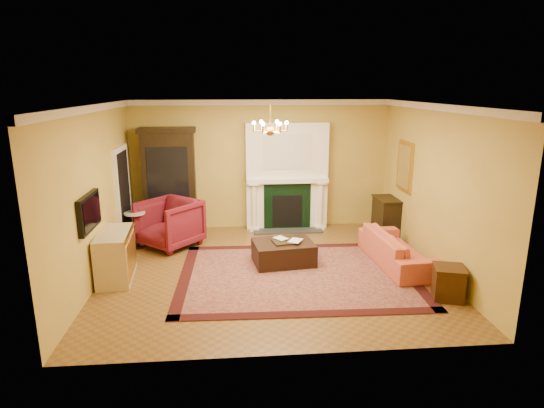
{
  "coord_description": "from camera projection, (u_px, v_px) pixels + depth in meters",
  "views": [
    {
      "loc": [
        -0.65,
        -7.79,
        3.29
      ],
      "look_at": [
        0.06,
        0.3,
        1.18
      ],
      "focal_mm": 30.0,
      "sensor_mm": 36.0,
      "label": 1
    }
  ],
  "objects": [
    {
      "name": "wingback_armchair",
      "position": [
        169.0,
        221.0,
        9.51
      ],
      "size": [
        1.47,
        1.46,
        1.1
      ],
      "primitive_type": "imported",
      "rotation": [
        0.0,
        0.0,
        -0.71
      ],
      "color": "maroon",
      "rests_on": "floor"
    },
    {
      "name": "wall_front",
      "position": [
        290.0,
        243.0,
        5.36
      ],
      "size": [
        6.0,
        0.02,
        3.0
      ],
      "primitive_type": "cube",
      "color": "gold",
      "rests_on": "floor"
    },
    {
      "name": "wall_back",
      "position": [
        261.0,
        165.0,
        10.68
      ],
      "size": [
        6.0,
        0.02,
        3.0
      ],
      "primitive_type": "cube",
      "color": "gold",
      "rests_on": "floor"
    },
    {
      "name": "ceiling",
      "position": [
        270.0,
        104.0,
        7.64
      ],
      "size": [
        6.0,
        5.5,
        0.02
      ],
      "primitive_type": "cube",
      "color": "white",
      "rests_on": "wall_back"
    },
    {
      "name": "tv_panel",
      "position": [
        89.0,
        212.0,
        7.23
      ],
      "size": [
        0.09,
        0.95,
        0.58
      ],
      "color": "black",
      "rests_on": "wall_left"
    },
    {
      "name": "china_cabinet",
      "position": [
        170.0,
        183.0,
        10.33
      ],
      "size": [
        1.17,
        0.56,
        2.31
      ],
      "primitive_type": "cube",
      "rotation": [
        0.0,
        0.0,
        0.03
      ],
      "color": "black",
      "rests_on": "floor"
    },
    {
      "name": "ottoman_tray",
      "position": [
        285.0,
        242.0,
        8.58
      ],
      "size": [
        0.53,
        0.45,
        0.03
      ],
      "primitive_type": "cube",
      "rotation": [
        0.0,
        0.0,
        0.22
      ],
      "color": "black",
      "rests_on": "leather_ottoman"
    },
    {
      "name": "chandelier",
      "position": [
        270.0,
        128.0,
        7.74
      ],
      "size": [
        0.63,
        0.55,
        0.53
      ],
      "color": "gold",
      "rests_on": "ceiling"
    },
    {
      "name": "book_a",
      "position": [
        277.0,
        234.0,
        8.59
      ],
      "size": [
        0.17,
        0.13,
        0.26
      ],
      "primitive_type": "imported",
      "rotation": [
        0.0,
        0.0,
        0.6
      ],
      "color": "gray",
      "rests_on": "ottoman_tray"
    },
    {
      "name": "book_b",
      "position": [
        290.0,
        233.0,
        8.56
      ],
      "size": [
        0.2,
        0.12,
        0.29
      ],
      "primitive_type": "imported",
      "rotation": [
        0.0,
        0.0,
        -0.5
      ],
      "color": "gray",
      "rests_on": "ottoman_tray"
    },
    {
      "name": "wall_right",
      "position": [
        435.0,
        188.0,
        8.27
      ],
      "size": [
        0.02,
        5.5,
        3.0
      ],
      "primitive_type": "cube",
      "color": "gold",
      "rests_on": "floor"
    },
    {
      "name": "oriental_rug",
      "position": [
        297.0,
        275.0,
        8.17
      ],
      "size": [
        4.26,
        3.24,
        0.02
      ],
      "primitive_type": "cube",
      "rotation": [
        0.0,
        0.0,
        -0.03
      ],
      "color": "#440E1A",
      "rests_on": "floor"
    },
    {
      "name": "end_table",
      "position": [
        448.0,
        284.0,
        7.21
      ],
      "size": [
        0.55,
        0.55,
        0.51
      ],
      "primitive_type": "cube",
      "rotation": [
        0.0,
        0.0,
        -0.28
      ],
      "color": "#361B0E",
      "rests_on": "floor"
    },
    {
      "name": "leather_ottoman",
      "position": [
        283.0,
        252.0,
        8.65
      ],
      "size": [
        1.21,
        0.95,
        0.41
      ],
      "primitive_type": "cube",
      "rotation": [
        0.0,
        0.0,
        0.13
      ],
      "color": "black",
      "rests_on": "oriental_rug"
    },
    {
      "name": "coral_sofa",
      "position": [
        398.0,
        244.0,
        8.58
      ],
      "size": [
        0.75,
        2.12,
        0.82
      ],
      "primitive_type": "imported",
      "rotation": [
        0.0,
        0.0,
        1.64
      ],
      "color": "#DD5146",
      "rests_on": "floor"
    },
    {
      "name": "topiary_left",
      "position": [
        261.0,
        168.0,
        10.47
      ],
      "size": [
        0.16,
        0.16,
        0.42
      ],
      "color": "gray",
      "rests_on": "fireplace"
    },
    {
      "name": "topiary_right",
      "position": [
        310.0,
        167.0,
        10.56
      ],
      "size": [
        0.17,
        0.17,
        0.45
      ],
      "color": "gray",
      "rests_on": "fireplace"
    },
    {
      "name": "wall_left",
      "position": [
        95.0,
        194.0,
        7.76
      ],
      "size": [
        0.02,
        5.5,
        3.0
      ],
      "primitive_type": "cube",
      "color": "gold",
      "rests_on": "floor"
    },
    {
      "name": "commode",
      "position": [
        116.0,
        256.0,
        7.93
      ],
      "size": [
        0.63,
        1.18,
        0.85
      ],
      "primitive_type": "cube",
      "rotation": [
        0.0,
        0.0,
        0.08
      ],
      "color": "#C4B390",
      "rests_on": "floor"
    },
    {
      "name": "pedestal_table",
      "position": [
        136.0,
        227.0,
        9.46
      ],
      "size": [
        0.43,
        0.43,
        0.77
      ],
      "color": "black",
      "rests_on": "floor"
    },
    {
      "name": "gilt_mirror",
      "position": [
        405.0,
        167.0,
        9.58
      ],
      "size": [
        0.06,
        0.76,
        1.05
      ],
      "color": "gold",
      "rests_on": "wall_right"
    },
    {
      "name": "fireplace",
      "position": [
        287.0,
        179.0,
        10.63
      ],
      "size": [
        1.9,
        0.7,
        2.5
      ],
      "color": "white",
      "rests_on": "wall_back"
    },
    {
      "name": "doorway",
      "position": [
        123.0,
        197.0,
        9.52
      ],
      "size": [
        0.08,
        1.05,
        2.1
      ],
      "color": "silver",
      "rests_on": "wall_left"
    },
    {
      "name": "console_table",
      "position": [
        386.0,
        217.0,
        10.27
      ],
      "size": [
        0.45,
        0.76,
        0.84
      ],
      "primitive_type": "cube",
      "rotation": [
        0.0,
        0.0,
        0.03
      ],
      "color": "black",
      "rests_on": "floor"
    },
    {
      "name": "floor",
      "position": [
        270.0,
        270.0,
        8.4
      ],
      "size": [
        6.0,
        5.5,
        0.02
      ],
      "primitive_type": "cube",
      "color": "brown",
      "rests_on": "ground"
    },
    {
      "name": "crown_molding",
      "position": [
        266.0,
        106.0,
        8.58
      ],
      "size": [
        6.0,
        5.5,
        0.12
      ],
      "color": "silver",
      "rests_on": "ceiling"
    }
  ]
}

